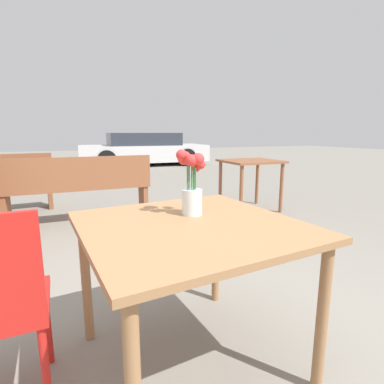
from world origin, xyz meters
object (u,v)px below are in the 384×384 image
bench_middle (79,187)px  parked_car (144,149)px  flower_vase (191,188)px  table_back (251,169)px  table_front (190,241)px

bench_middle → parked_car: size_ratio=0.40×
bench_middle → flower_vase: bearing=-80.2°
flower_vase → table_back: size_ratio=0.42×
flower_vase → table_back: bearing=50.8°
flower_vase → table_back: (1.91, 2.34, -0.24)m
flower_vase → bench_middle: (-0.45, 2.60, -0.39)m
flower_vase → parked_car: parked_car is taller
bench_middle → table_front: bearing=-81.9°
table_front → flower_vase: size_ratio=3.18×
table_front → flower_vase: bearing=65.4°
flower_vase → bench_middle: bearing=99.8°
bench_middle → parked_car: bearing=69.9°
bench_middle → parked_car: (2.44, 6.70, 0.08)m
table_front → flower_vase: 0.27m
table_front → parked_car: 9.64m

